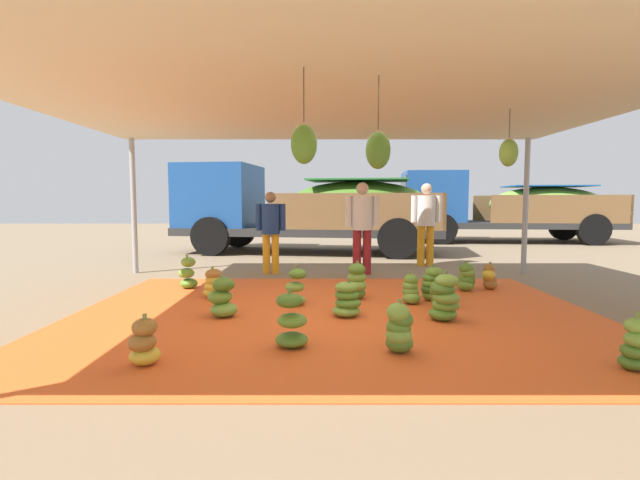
{
  "coord_description": "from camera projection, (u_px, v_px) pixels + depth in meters",
  "views": [
    {
      "loc": [
        -0.19,
        -5.66,
        1.41
      ],
      "look_at": [
        -0.19,
        2.67,
        0.7
      ],
      "focal_mm": 25.93,
      "sensor_mm": 36.0,
      "label": 1
    }
  ],
  "objects": [
    {
      "name": "banana_bunch_7",
      "position": [
        223.0,
        299.0,
        5.6
      ],
      "size": [
        0.46,
        0.44,
        0.51
      ],
      "color": "#6B9E38",
      "rests_on": "tarp_orange"
    },
    {
      "name": "banana_bunch_14",
      "position": [
        445.0,
        299.0,
        5.4
      ],
      "size": [
        0.42,
        0.43,
        0.59
      ],
      "color": "#518428",
      "rests_on": "tarp_orange"
    },
    {
      "name": "banana_bunch_2",
      "position": [
        433.0,
        285.0,
        6.48
      ],
      "size": [
        0.4,
        0.39,
        0.52
      ],
      "color": "#6B9E38",
      "rests_on": "tarp_orange"
    },
    {
      "name": "banana_bunch_1",
      "position": [
        635.0,
        346.0,
        3.79
      ],
      "size": [
        0.31,
        0.34,
        0.5
      ],
      "color": "#477523",
      "rests_on": "tarp_orange"
    },
    {
      "name": "banana_bunch_6",
      "position": [
        292.0,
        323.0,
        4.42
      ],
      "size": [
        0.43,
        0.43,
        0.57
      ],
      "color": "#518428",
      "rests_on": "tarp_orange"
    },
    {
      "name": "banana_bunch_10",
      "position": [
        357.0,
        282.0,
        6.58
      ],
      "size": [
        0.35,
        0.38,
        0.55
      ],
      "color": "#518428",
      "rests_on": "tarp_orange"
    },
    {
      "name": "worker_1",
      "position": [
        363.0,
        221.0,
        8.79
      ],
      "size": [
        0.64,
        0.39,
        1.76
      ],
      "color": "maroon",
      "rests_on": "ground"
    },
    {
      "name": "banana_bunch_0",
      "position": [
        441.0,
        293.0,
        6.04
      ],
      "size": [
        0.36,
        0.37,
        0.46
      ],
      "color": "#477523",
      "rests_on": "tarp_orange"
    },
    {
      "name": "worker_0",
      "position": [
        426.0,
        218.0,
        9.99
      ],
      "size": [
        0.65,
        0.4,
        1.79
      ],
      "color": "orange",
      "rests_on": "ground"
    },
    {
      "name": "cargo_truck_far",
      "position": [
        500.0,
        206.0,
        15.81
      ],
      "size": [
        7.15,
        2.84,
        2.4
      ],
      "color": "#2D2D2D",
      "rests_on": "ground"
    },
    {
      "name": "banana_bunch_3",
      "position": [
        296.0,
        289.0,
        6.19
      ],
      "size": [
        0.38,
        0.35,
        0.55
      ],
      "color": "#75A83D",
      "rests_on": "tarp_orange"
    },
    {
      "name": "ground_plane",
      "position": [
        330.0,
        275.0,
        8.75
      ],
      "size": [
        40.0,
        40.0,
        0.0
      ],
      "primitive_type": "plane",
      "color": "#7F6B51"
    },
    {
      "name": "cargo_truck_main",
      "position": [
        302.0,
        207.0,
        12.62
      ],
      "size": [
        7.29,
        3.44,
        2.4
      ],
      "color": "#2D2D2D",
      "rests_on": "ground"
    },
    {
      "name": "banana_bunch_8",
      "position": [
        467.0,
        277.0,
        7.21
      ],
      "size": [
        0.38,
        0.38,
        0.47
      ],
      "color": "#60932D",
      "rests_on": "tarp_orange"
    },
    {
      "name": "banana_bunch_13",
      "position": [
        214.0,
        284.0,
        6.68
      ],
      "size": [
        0.4,
        0.4,
        0.46
      ],
      "color": "gold",
      "rests_on": "tarp_orange"
    },
    {
      "name": "banana_bunch_11",
      "position": [
        400.0,
        329.0,
        4.25
      ],
      "size": [
        0.34,
        0.35,
        0.5
      ],
      "color": "#477523",
      "rests_on": "tarp_orange"
    },
    {
      "name": "tent_canopy",
      "position": [
        337.0,
        101.0,
        5.44
      ],
      "size": [
        8.0,
        7.0,
        2.67
      ],
      "color": "#9EA0A5",
      "rests_on": "ground"
    },
    {
      "name": "tarp_orange",
      "position": [
        335.0,
        314.0,
        5.76
      ],
      "size": [
        6.52,
        5.14,
        0.01
      ],
      "primitive_type": "cube",
      "color": "#E05B23",
      "rests_on": "ground"
    },
    {
      "name": "banana_bunch_15",
      "position": [
        347.0,
        300.0,
        5.62
      ],
      "size": [
        0.43,
        0.46,
        0.47
      ],
      "color": "#75A83D",
      "rests_on": "tarp_orange"
    },
    {
      "name": "banana_bunch_9",
      "position": [
        490.0,
        277.0,
        7.29
      ],
      "size": [
        0.32,
        0.31,
        0.44
      ],
      "color": "#996628",
      "rests_on": "tarp_orange"
    },
    {
      "name": "banana_bunch_5",
      "position": [
        144.0,
        343.0,
        3.93
      ],
      "size": [
        0.31,
        0.33,
        0.45
      ],
      "color": "gold",
      "rests_on": "tarp_orange"
    },
    {
      "name": "worker_2",
      "position": [
        271.0,
        226.0,
        8.92
      ],
      "size": [
        0.58,
        0.35,
        1.58
      ],
      "color": "orange",
      "rests_on": "ground"
    },
    {
      "name": "banana_bunch_4",
      "position": [
        411.0,
        290.0,
        6.31
      ],
      "size": [
        0.31,
        0.33,
        0.44
      ],
      "color": "#75A83D",
      "rests_on": "tarp_orange"
    },
    {
      "name": "banana_bunch_12",
      "position": [
        188.0,
        274.0,
        7.38
      ],
      "size": [
        0.4,
        0.41,
        0.54
      ],
      "color": "#518428",
      "rests_on": "tarp_orange"
    }
  ]
}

